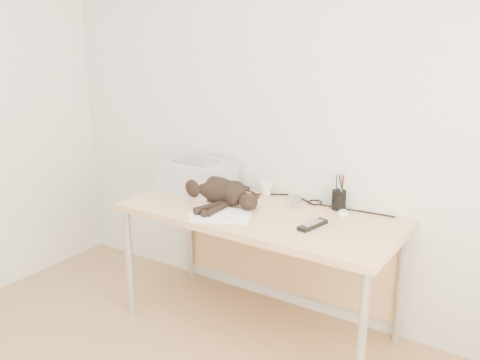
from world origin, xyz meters
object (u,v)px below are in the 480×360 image
Objects in this scene: desk at (267,229)px; pen_cup at (339,200)px; mouse at (343,211)px; cat at (214,190)px; mug at (266,189)px; printer at (197,175)px.

pen_cup is at bearing 29.68° from desk.
pen_cup is at bearing 115.77° from mouse.
cat is 0.34m from mug.
desk is at bearing -5.68° from printer.
mouse is at bearing -5.76° from mug.
pen_cup is (0.91, 0.15, -0.04)m from printer.
mouse reaches higher than desk.
mug is 0.43× the size of pen_cup.
desk is 3.86× the size of printer.
pen_cup is at bearing 9.28° from printer.
desk is at bearing -150.32° from pen_cup.
cat reaches higher than desk.
mouse is at bearing 22.51° from cat.
printer is 0.45m from mug.
cat is at bearing -166.60° from desk.
mug is 0.81× the size of mouse.
mouse is (0.73, 0.22, -0.05)m from cat.
pen_cup is (0.36, 0.20, 0.19)m from desk.
mug is at bearing 160.23° from mouse.
pen_cup is 0.09m from mouse.
mug is (0.20, 0.27, -0.03)m from cat.
printer is at bearing 171.02° from mouse.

